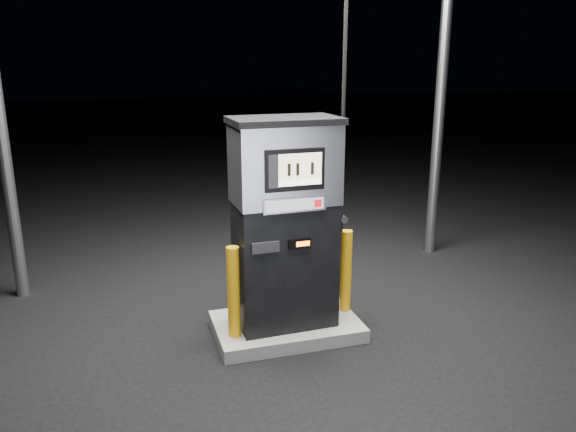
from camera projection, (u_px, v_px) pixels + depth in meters
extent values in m
plane|color=black|center=(286.00, 332.00, 6.34)|extent=(80.00, 80.00, 0.00)
cube|color=slate|center=(286.00, 326.00, 6.32)|extent=(1.60, 1.00, 0.15)
cylinder|color=gray|center=(0.00, 122.00, 6.74)|extent=(0.16, 0.16, 4.50)
cylinder|color=gray|center=(440.00, 109.00, 8.40)|extent=(0.16, 0.16, 4.50)
cube|color=black|center=(285.00, 264.00, 6.09)|extent=(1.06, 0.64, 1.38)
cube|color=#B2B2B9|center=(285.00, 164.00, 5.79)|extent=(1.09, 0.66, 0.83)
cube|color=black|center=(285.00, 120.00, 5.67)|extent=(1.13, 0.71, 0.07)
cube|color=black|center=(295.00, 170.00, 5.50)|extent=(0.62, 0.05, 0.42)
cube|color=beige|center=(300.00, 167.00, 5.49)|extent=(0.45, 0.02, 0.26)
cube|color=white|center=(300.00, 183.00, 5.53)|extent=(0.45, 0.02, 0.06)
cube|color=#B2B2B9|center=(295.00, 205.00, 5.59)|extent=(0.66, 0.05, 0.15)
cube|color=#9D9FA4|center=(295.00, 205.00, 5.58)|extent=(0.60, 0.02, 0.12)
cube|color=red|center=(318.00, 203.00, 5.65)|extent=(0.08, 0.01, 0.08)
cube|color=black|center=(300.00, 244.00, 5.73)|extent=(0.24, 0.03, 0.10)
cube|color=#FD540C|center=(303.00, 244.00, 5.73)|extent=(0.14, 0.01, 0.05)
cube|color=black|center=(266.00, 248.00, 5.61)|extent=(0.29, 0.04, 0.11)
cube|color=black|center=(335.00, 218.00, 6.14)|extent=(0.12, 0.20, 0.27)
cylinder|color=gray|center=(340.00, 217.00, 6.16)|extent=(0.09, 0.24, 0.08)
cylinder|color=black|center=(345.00, 42.00, 5.60)|extent=(0.04, 0.04, 3.41)
cylinder|color=#F4A50D|center=(234.00, 292.00, 5.82)|extent=(0.15, 0.15, 0.99)
cylinder|color=#F4A50D|center=(346.00, 271.00, 6.45)|extent=(0.15, 0.15, 0.96)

